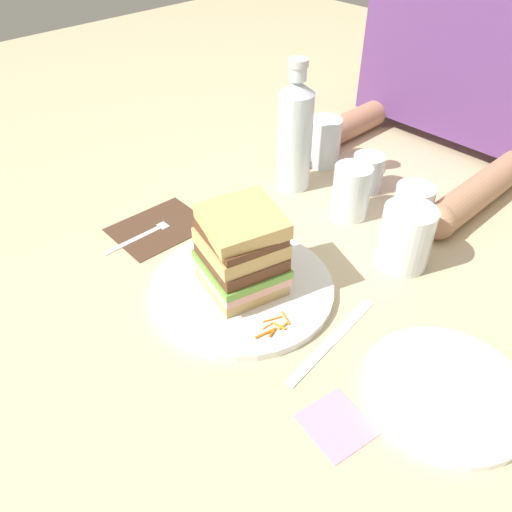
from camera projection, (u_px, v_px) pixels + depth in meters
ground_plane at (255, 293)px, 0.79m from camera, size 3.00×3.00×0.00m
main_plate at (242, 288)px, 0.79m from camera, size 0.28×0.28×0.01m
sandwich at (241, 252)px, 0.75m from camera, size 0.14×0.14×0.13m
carrot_shred_0 at (224, 255)px, 0.84m from camera, size 0.02×0.02×0.00m
carrot_shred_1 at (227, 246)px, 0.86m from camera, size 0.02×0.02×0.00m
carrot_shred_2 at (208, 254)px, 0.84m from camera, size 0.03×0.02×0.00m
carrot_shred_3 at (222, 248)px, 0.86m from camera, size 0.02×0.02×0.00m
carrot_shred_4 at (216, 256)px, 0.84m from camera, size 0.03×0.01×0.00m
carrot_shred_5 at (215, 243)px, 0.87m from camera, size 0.01×0.03×0.00m
carrot_shred_6 at (272, 332)px, 0.71m from camera, size 0.01×0.02×0.00m
carrot_shred_7 at (283, 326)px, 0.72m from camera, size 0.00×0.02×0.00m
carrot_shred_8 at (265, 333)px, 0.71m from camera, size 0.01×0.03×0.00m
carrot_shred_9 at (280, 326)px, 0.72m from camera, size 0.02×0.01×0.00m
carrot_shred_10 at (286, 318)px, 0.73m from camera, size 0.03×0.01×0.00m
carrot_shred_11 at (273, 319)px, 0.73m from camera, size 0.01×0.03×0.00m
carrot_shred_12 at (268, 326)px, 0.72m from camera, size 0.00×0.02×0.00m
napkin_dark at (159, 227)px, 0.92m from camera, size 0.13×0.16×0.00m
fork at (148, 231)px, 0.91m from camera, size 0.02×0.17×0.00m
knife at (330, 342)px, 0.71m from camera, size 0.04×0.20×0.00m
juice_glass at (405, 240)px, 0.82m from camera, size 0.08×0.08×0.10m
water_bottle at (295, 134)px, 0.97m from camera, size 0.07×0.07×0.25m
empty_tumbler_0 at (324, 142)px, 1.08m from camera, size 0.07×0.07×0.10m
empty_tumbler_1 at (413, 206)px, 0.91m from camera, size 0.07×0.07×0.08m
empty_tumbler_2 at (367, 173)px, 1.00m from camera, size 0.06×0.06×0.07m
empty_tumbler_3 at (351, 192)px, 0.93m from camera, size 0.07×0.07×0.10m
side_plate at (446, 391)px, 0.65m from camera, size 0.21×0.21×0.01m
napkin_pink at (337, 424)px, 0.61m from camera, size 0.09×0.08×0.00m
diner_across at (477, 9)px, 0.99m from camera, size 0.46×0.47×0.62m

